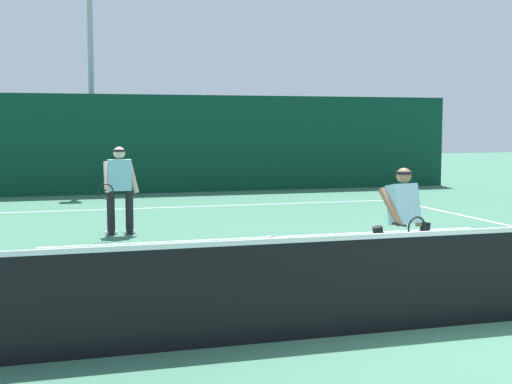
{
  "coord_description": "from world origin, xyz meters",
  "views": [
    {
      "loc": [
        -4.1,
        -6.52,
        2.11
      ],
      "look_at": [
        -0.75,
        4.79,
        1.0
      ],
      "focal_mm": 50.74,
      "sensor_mm": 36.0,
      "label": 1
    }
  ],
  "objects_px": {
    "tennis_ball": "(149,293)",
    "player_far": "(119,186)",
    "player_near": "(403,219)",
    "light_pole": "(90,27)"
  },
  "relations": [
    {
      "from": "light_pole",
      "to": "player_far",
      "type": "bearing_deg",
      "value": -90.93
    },
    {
      "from": "tennis_ball",
      "to": "player_far",
      "type": "bearing_deg",
      "value": 88.05
    },
    {
      "from": "player_far",
      "to": "light_pole",
      "type": "bearing_deg",
      "value": -88.53
    },
    {
      "from": "player_far",
      "to": "tennis_ball",
      "type": "relative_size",
      "value": 25.5
    },
    {
      "from": "player_near",
      "to": "player_far",
      "type": "distance_m",
      "value": 6.13
    },
    {
      "from": "player_near",
      "to": "tennis_ball",
      "type": "distance_m",
      "value": 3.52
    },
    {
      "from": "player_far",
      "to": "light_pole",
      "type": "relative_size",
      "value": 0.2
    },
    {
      "from": "player_near",
      "to": "player_far",
      "type": "height_order",
      "value": "player_far"
    },
    {
      "from": "player_near",
      "to": "light_pole",
      "type": "xyz_separation_m",
      "value": [
        -3.09,
        15.01,
        4.34
      ]
    },
    {
      "from": "player_far",
      "to": "tennis_ball",
      "type": "xyz_separation_m",
      "value": [
        -0.17,
        -5.12,
        -0.9
      ]
    }
  ]
}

